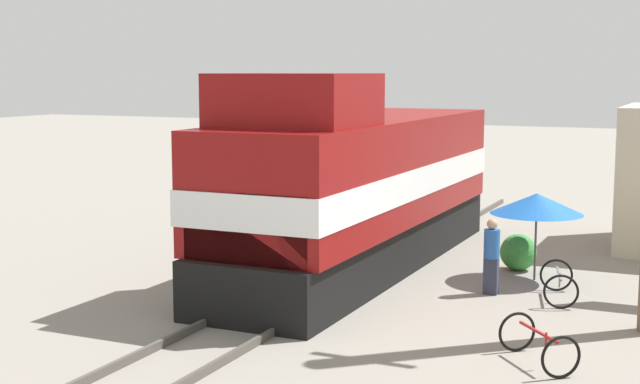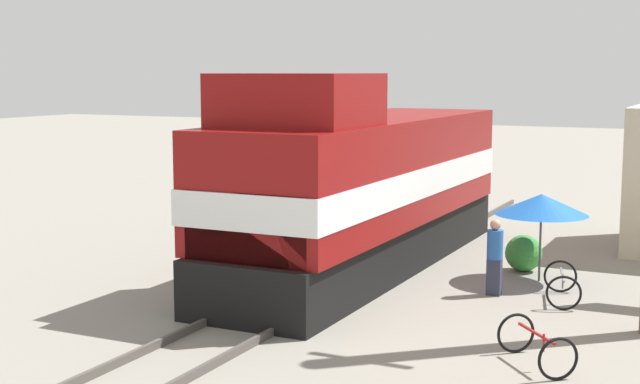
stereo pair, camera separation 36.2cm
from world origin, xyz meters
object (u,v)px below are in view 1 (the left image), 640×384
Objects in this scene: vendor_umbrella at (537,204)px; bicycle_spare at (538,343)px; locomotive at (356,187)px; bicycle at (559,283)px; person_bystander at (492,254)px.

vendor_umbrella is 1.34× the size of bicycle_spare.
bicycle is at bearing -9.97° from locomotive.
bicycle is 4.41m from bicycle_spare.
vendor_umbrella reaches higher than bicycle_spare.
bicycle is (0.80, -1.58, -1.40)m from vendor_umbrella.
bicycle_spare is at bearing -66.86° from person_bystander.
vendor_umbrella is (4.15, 0.71, -0.23)m from locomotive.
locomotive is 5.75× the size of vendor_umbrella.
locomotive is at bearing 164.28° from person_bystander.
locomotive is 7.72× the size of bicycle_spare.
bicycle reaches higher than bicycle_spare.
locomotive is 7.34× the size of person_bystander.
bicycle_spare is at bearing -78.42° from vendor_umbrella.
vendor_umbrella is at bearing 103.66° from bicycle.
vendor_umbrella is 2.01m from person_bystander.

